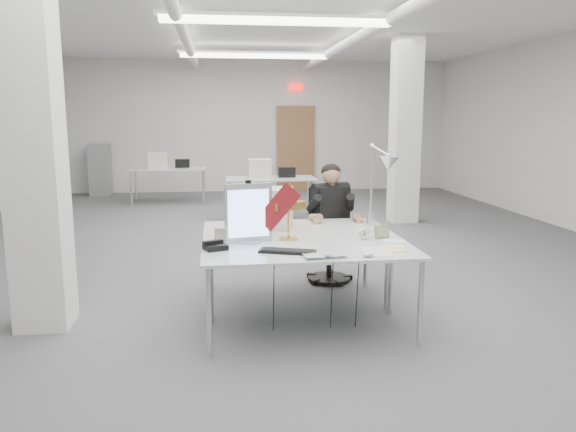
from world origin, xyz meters
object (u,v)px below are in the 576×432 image
Objects in this scene: desk_phone at (215,247)px; beige_monitor at (271,208)px; bankers_lamp at (288,220)px; architect_lamp at (378,188)px; monitor at (249,213)px; office_chair at (329,230)px; seated_person at (331,204)px; laptop at (328,258)px; desk_main at (310,250)px.

beige_monitor reaches higher than desk_phone.
architect_lamp is at bearing 5.26° from bankers_lamp.
monitor is 1.36m from architect_lamp.
office_chair is 1.37× the size of seated_person.
desk_phone is at bearing -148.16° from office_chair.
office_chair is 3.43× the size of laptop.
laptop is 1.37m from architect_lamp.
office_chair is 1.61m from monitor.
bankers_lamp is 0.59m from beige_monitor.
beige_monitor reaches higher than desk_main.
office_chair is 1.45× the size of architect_lamp.
laptop is 0.42× the size of architect_lamp.
desk_main is 4.92× the size of bankers_lamp.
architect_lamp is at bearing -84.69° from seated_person.
seated_person is at bearing 127.08° from architect_lamp.
desk_phone is at bearing -110.33° from beige_monitor.
office_chair is 1.95m from laptop.
desk_main is at bearing -86.04° from bankers_lamp.
laptop is (0.57, -0.68, -0.25)m from monitor.
desk_phone is at bearing 145.71° from laptop.
architect_lamp is at bearing 6.40° from monitor.
office_chair is 6.62× the size of desk_phone.
desk_phone is 0.43× the size of beige_monitor.
office_chair is at bearing 50.48° from beige_monitor.
beige_monitor is (-0.10, 0.58, 0.01)m from bankers_lamp.
seated_person is at bearing 28.30° from desk_phone.
laptop is 1.37m from beige_monitor.
laptop is 0.97m from desk_phone.
office_chair is 1.95m from desk_phone.
monitor is at bearing 20.65° from desk_phone.
laptop is at bearing -119.58° from seated_person.
desk_main is 10.06× the size of desk_phone.
monitor is 2.91× the size of desk_phone.
office_chair is at bearing 39.83° from monitor.
desk_phone is 1.06m from beige_monitor.
monitor is 1.51× the size of laptop.
desk_main is 5.21× the size of laptop.
architect_lamp is at bearing 42.53° from desk_main.
beige_monitor is at bearing 83.99° from bankers_lamp.
bankers_lamp is at bearing -135.26° from office_chair.
architect_lamp is (0.71, 1.10, 0.40)m from laptop.
laptop reaches higher than desk_main.
desk_phone is at bearing -149.15° from seated_person.
office_chair is at bearing 125.79° from architect_lamp.
desk_main is at bearing -124.84° from office_chair.
office_chair is at bearing 29.28° from desk_phone.
beige_monitor is at bearing -160.89° from seated_person.
monitor is 0.45m from desk_phone.
monitor is at bearing -146.03° from office_chair.
office_chair is (0.48, 1.53, -0.15)m from desk_main.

